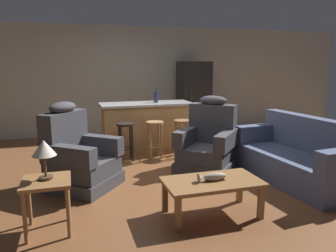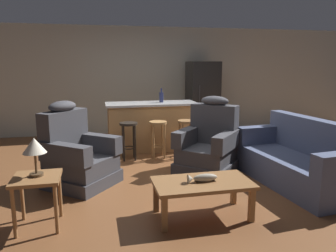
# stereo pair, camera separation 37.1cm
# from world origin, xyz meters

# --- Properties ---
(ground_plane) EXTENTS (12.00, 12.00, 0.00)m
(ground_plane) POSITION_xyz_m (0.00, 0.00, 0.00)
(ground_plane) COLOR brown
(back_wall) EXTENTS (12.00, 0.05, 2.60)m
(back_wall) POSITION_xyz_m (0.00, 3.12, 1.30)
(back_wall) COLOR #B2B2A3
(back_wall) RESTS_ON ground_plane
(coffee_table) EXTENTS (1.10, 0.60, 0.42)m
(coffee_table) POSITION_xyz_m (0.05, -1.72, 0.36)
(coffee_table) COLOR olive
(coffee_table) RESTS_ON ground_plane
(fish_figurine) EXTENTS (0.34, 0.10, 0.10)m
(fish_figurine) POSITION_xyz_m (0.04, -1.73, 0.46)
(fish_figurine) COLOR #4C3823
(fish_figurine) RESTS_ON coffee_table
(couch) EXTENTS (1.01, 1.97, 0.94)m
(couch) POSITION_xyz_m (1.73, -1.05, 0.34)
(couch) COLOR #4C5675
(couch) RESTS_ON ground_plane
(recliner_near_lamp) EXTENTS (1.18, 1.18, 1.20)m
(recliner_near_lamp) POSITION_xyz_m (-1.38, -0.35, 0.42)
(recliner_near_lamp) COLOR #3D3D42
(recliner_near_lamp) RESTS_ON ground_plane
(recliner_near_island) EXTENTS (1.19, 1.19, 1.20)m
(recliner_near_island) POSITION_xyz_m (0.66, -0.19, 0.42)
(recliner_near_island) COLOR #3D3D42
(recliner_near_island) RESTS_ON ground_plane
(end_table) EXTENTS (0.48, 0.48, 0.56)m
(end_table) POSITION_xyz_m (-1.72, -1.56, 0.46)
(end_table) COLOR olive
(end_table) RESTS_ON ground_plane
(table_lamp) EXTENTS (0.24, 0.24, 0.41)m
(table_lamp) POSITION_xyz_m (-1.72, -1.54, 0.87)
(table_lamp) COLOR #4C3823
(table_lamp) RESTS_ON end_table
(kitchen_island) EXTENTS (1.80, 0.70, 0.95)m
(kitchen_island) POSITION_xyz_m (0.00, 1.35, 0.48)
(kitchen_island) COLOR #AD7F4C
(kitchen_island) RESTS_ON ground_plane
(bar_stool_left) EXTENTS (0.32, 0.32, 0.68)m
(bar_stool_left) POSITION_xyz_m (-0.52, 0.72, 0.47)
(bar_stool_left) COLOR black
(bar_stool_left) RESTS_ON ground_plane
(bar_stool_middle) EXTENTS (0.32, 0.32, 0.68)m
(bar_stool_middle) POSITION_xyz_m (0.01, 0.72, 0.47)
(bar_stool_middle) COLOR #A87A47
(bar_stool_middle) RESTS_ON ground_plane
(bar_stool_right) EXTENTS (0.32, 0.32, 0.68)m
(bar_stool_right) POSITION_xyz_m (0.55, 0.72, 0.47)
(bar_stool_right) COLOR olive
(bar_stool_right) RESTS_ON ground_plane
(refrigerator) EXTENTS (0.70, 0.69, 1.76)m
(refrigerator) POSITION_xyz_m (1.47, 2.55, 0.88)
(refrigerator) COLOR black
(refrigerator) RESTS_ON ground_plane
(bottle_tall_green) EXTENTS (0.08, 0.08, 0.29)m
(bottle_tall_green) POSITION_xyz_m (0.21, 1.36, 1.06)
(bottle_tall_green) COLOR #23284C
(bottle_tall_green) RESTS_ON kitchen_island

